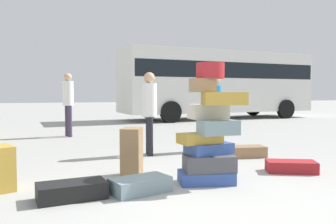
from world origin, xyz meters
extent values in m
plane|color=#9E9E99|center=(0.00, 0.00, 0.00)|extent=(80.00, 80.00, 0.00)
cube|color=#334F99|center=(0.30, 0.52, 0.08)|extent=(0.81, 0.56, 0.17)
cube|color=#4C4C51|center=(0.34, 0.51, 0.28)|extent=(0.74, 0.51, 0.22)
cube|color=#334F99|center=(0.37, 0.59, 0.47)|extent=(0.68, 0.48, 0.16)
cube|color=#B28C33|center=(0.23, 0.59, 0.62)|extent=(0.61, 0.40, 0.14)
cube|color=gray|center=(0.41, 0.36, 0.79)|extent=(0.52, 0.30, 0.19)
cube|color=beige|center=(0.38, 0.64, 0.99)|extent=(0.53, 0.31, 0.21)
cube|color=#B28C33|center=(0.47, 0.33, 1.18)|extent=(0.61, 0.43, 0.17)
cube|color=olive|center=(0.21, 0.44, 1.35)|extent=(0.37, 0.26, 0.18)
cylinder|color=maroon|center=(0.34, 0.48, 1.55)|extent=(0.38, 0.38, 0.21)
cube|color=black|center=(-1.50, 0.32, 0.10)|extent=(0.84, 0.51, 0.20)
cube|color=#B28C33|center=(-2.34, 0.98, 0.29)|extent=(0.38, 0.49, 0.58)
cube|color=maroon|center=(1.84, 0.73, 0.09)|extent=(0.83, 0.62, 0.18)
cube|color=olive|center=(1.82, 2.10, 0.11)|extent=(0.77, 0.47, 0.21)
cube|color=gray|center=(-0.67, 0.34, 0.10)|extent=(0.81, 0.59, 0.19)
cube|color=olive|center=(-0.61, 1.20, 0.36)|extent=(0.41, 0.49, 0.73)
cylinder|color=black|center=(0.09, 2.98, 0.39)|extent=(0.12, 0.12, 0.77)
cylinder|color=black|center=(0.06, 2.76, 0.39)|extent=(0.12, 0.12, 0.77)
cylinder|color=white|center=(0.08, 2.87, 1.10)|extent=(0.30, 0.30, 0.67)
sphere|color=tan|center=(0.08, 2.87, 1.55)|extent=(0.22, 0.22, 0.22)
cylinder|color=#3F334C|center=(-1.47, 6.45, 0.44)|extent=(0.12, 0.12, 0.88)
cylinder|color=#3F334C|center=(-1.39, 6.24, 0.44)|extent=(0.12, 0.12, 0.88)
cylinder|color=white|center=(-1.43, 6.34, 1.23)|extent=(0.30, 0.30, 0.69)
sphere|color=tan|center=(-1.43, 6.34, 1.68)|extent=(0.22, 0.22, 0.22)
cylinder|color=brown|center=(1.61, 3.05, 0.42)|extent=(0.12, 0.12, 0.85)
cylinder|color=brown|center=(1.48, 2.87, 0.42)|extent=(0.12, 0.12, 0.85)
cylinder|color=#338CCC|center=(1.55, 2.96, 1.12)|extent=(0.30, 0.30, 0.56)
sphere|color=tan|center=(1.55, 2.96, 1.51)|extent=(0.22, 0.22, 0.22)
cube|color=silver|center=(5.54, 11.31, 1.75)|extent=(9.55, 3.56, 2.80)
cube|color=black|center=(5.54, 11.31, 2.24)|extent=(9.37, 3.55, 0.70)
cylinder|color=black|center=(8.41, 12.90, 0.45)|extent=(0.92, 0.35, 0.90)
cylinder|color=black|center=(8.69, 10.42, 0.45)|extent=(0.92, 0.35, 0.90)
cylinder|color=black|center=(2.38, 12.21, 0.45)|extent=(0.92, 0.35, 0.90)
cylinder|color=black|center=(2.67, 9.72, 0.45)|extent=(0.92, 0.35, 0.90)
camera|label=1|loc=(-1.59, -3.86, 1.26)|focal=37.09mm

